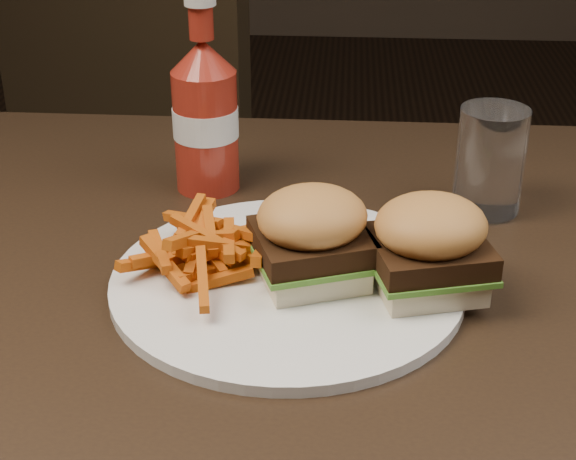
# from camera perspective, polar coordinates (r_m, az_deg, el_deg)

# --- Properties ---
(dining_table) EXTENTS (1.20, 0.80, 0.04)m
(dining_table) POSITION_cam_1_polar(r_m,az_deg,el_deg) (0.77, 0.11, -4.86)
(dining_table) COLOR black
(dining_table) RESTS_ON ground
(chair_far) EXTENTS (0.63, 0.63, 0.05)m
(chair_far) POSITION_cam_1_polar(r_m,az_deg,el_deg) (1.68, -5.65, 2.47)
(chair_far) COLOR black
(chair_far) RESTS_ON ground
(plate) EXTENTS (0.30, 0.30, 0.01)m
(plate) POSITION_cam_1_polar(r_m,az_deg,el_deg) (0.76, -0.05, -3.37)
(plate) COLOR white
(plate) RESTS_ON dining_table
(sandwich_half_a) EXTENTS (0.10, 0.10, 0.02)m
(sandwich_half_a) POSITION_cam_1_polar(r_m,az_deg,el_deg) (0.75, 1.53, -2.43)
(sandwich_half_a) COLOR #F7E1B9
(sandwich_half_a) RESTS_ON plate
(sandwich_half_b) EXTENTS (0.10, 0.10, 0.02)m
(sandwich_half_b) POSITION_cam_1_polar(r_m,az_deg,el_deg) (0.74, 8.95, -3.03)
(sandwich_half_b) COLOR beige
(sandwich_half_b) RESTS_ON plate
(fries_pile) EXTENTS (0.13, 0.13, 0.05)m
(fries_pile) POSITION_cam_1_polar(r_m,az_deg,el_deg) (0.76, -5.22, -0.98)
(fries_pile) COLOR #B13909
(fries_pile) RESTS_ON plate
(ketchup_bottle) EXTENTS (0.08, 0.08, 0.13)m
(ketchup_bottle) POSITION_cam_1_polar(r_m,az_deg,el_deg) (0.92, -5.31, 6.21)
(ketchup_bottle) COLOR maroon
(ketchup_bottle) RESTS_ON dining_table
(tumbler) EXTENTS (0.07, 0.07, 0.10)m
(tumbler) POSITION_cam_1_polar(r_m,az_deg,el_deg) (0.89, 12.94, 4.43)
(tumbler) COLOR white
(tumbler) RESTS_ON dining_table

